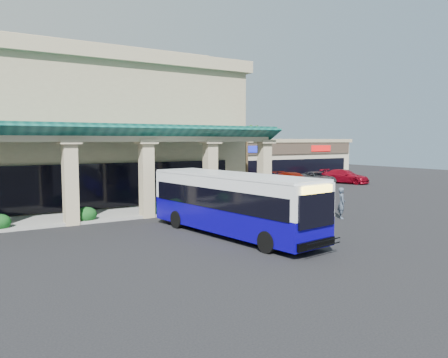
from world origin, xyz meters
TOP-DOWN VIEW (x-y plane):
  - ground at (0.00, 0.00)m, footprint 110.00×110.00m
  - main_building at (-8.00, 16.00)m, footprint 30.80×14.80m
  - arcade at (-8.00, 6.80)m, footprint 30.00×6.20m
  - strip_mall at (18.00, 24.00)m, footprint 22.50×12.50m
  - palm_0 at (8.50, 11.00)m, footprint 2.40×2.40m
  - palm_1 at (9.50, 14.00)m, footprint 2.40×2.40m
  - broadleaf_tree at (7.50, 19.00)m, footprint 2.60×2.60m
  - transit_bus at (-1.36, -1.82)m, footprint 3.90×11.22m
  - pedestrian at (6.79, -1.42)m, footprint 0.77×0.82m
  - car_silver at (10.23, 13.92)m, footprint 3.05×5.40m
  - car_white at (13.04, 14.22)m, footprint 2.67×4.50m
  - car_red at (15.95, 13.41)m, footprint 2.46×5.42m
  - car_gray at (20.39, 14.61)m, footprint 3.24×5.31m
  - car_extra at (23.83, 13.86)m, footprint 3.81×5.67m

SIDE VIEW (x-z plane):
  - ground at x=0.00m, z-range 0.00..0.00m
  - car_gray at x=20.39m, z-range 0.00..1.37m
  - car_white at x=13.04m, z-range 0.00..1.40m
  - car_extra at x=23.83m, z-range 0.00..1.52m
  - car_red at x=15.95m, z-range 0.00..1.54m
  - car_silver at x=10.23m, z-range 0.00..1.73m
  - pedestrian at x=6.79m, z-range 0.00..1.88m
  - transit_bus at x=-1.36m, z-range 0.00..3.07m
  - broadleaf_tree at x=7.50m, z-range 0.00..4.81m
  - strip_mall at x=18.00m, z-range 0.00..4.90m
  - arcade at x=-8.00m, z-range 0.00..5.70m
  - palm_1 at x=9.50m, z-range 0.00..5.80m
  - palm_0 at x=8.50m, z-range 0.00..6.60m
  - main_building at x=-8.00m, z-range 0.00..11.35m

